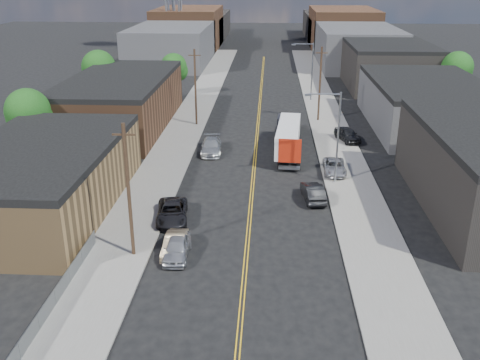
# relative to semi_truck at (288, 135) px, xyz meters

# --- Properties ---
(ground) EXTENTS (260.00, 260.00, 0.00)m
(ground) POSITION_rel_semi_truck_xyz_m (-3.63, 25.48, -2.02)
(ground) COLOR black
(ground) RESTS_ON ground
(centerline) EXTENTS (0.32, 120.00, 0.01)m
(centerline) POSITION_rel_semi_truck_xyz_m (-3.63, 10.48, -2.01)
(centerline) COLOR gold
(centerline) RESTS_ON ground
(sidewalk_left) EXTENTS (5.00, 140.00, 0.15)m
(sidewalk_left) POSITION_rel_semi_truck_xyz_m (-13.13, 10.48, -1.94)
(sidewalk_left) COLOR slate
(sidewalk_left) RESTS_ON ground
(sidewalk_right) EXTENTS (5.00, 140.00, 0.15)m
(sidewalk_right) POSITION_rel_semi_truck_xyz_m (5.87, 10.48, -1.94)
(sidewalk_right) COLOR slate
(sidewalk_right) RESTS_ON ground
(warehouse_tan) EXTENTS (12.00, 22.00, 5.60)m
(warehouse_tan) POSITION_rel_semi_truck_xyz_m (-21.63, -16.52, 0.78)
(warehouse_tan) COLOR brown
(warehouse_tan) RESTS_ON ground
(warehouse_brown) EXTENTS (12.00, 26.00, 6.60)m
(warehouse_brown) POSITION_rel_semi_truck_xyz_m (-21.63, 9.48, 1.28)
(warehouse_brown) COLOR #4F311F
(warehouse_brown) RESTS_ON ground
(industrial_right_b) EXTENTS (14.00, 24.00, 6.10)m
(industrial_right_b) POSITION_rel_semi_truck_xyz_m (18.37, 11.48, 1.03)
(industrial_right_b) COLOR #313234
(industrial_right_b) RESTS_ON ground
(industrial_right_c) EXTENTS (14.00, 22.00, 7.60)m
(industrial_right_c) POSITION_rel_semi_truck_xyz_m (18.37, 37.48, 1.78)
(industrial_right_c) COLOR black
(industrial_right_c) RESTS_ON ground
(skyline_left_a) EXTENTS (16.00, 30.00, 8.00)m
(skyline_left_a) POSITION_rel_semi_truck_xyz_m (-23.63, 60.48, 1.98)
(skyline_left_a) COLOR #313234
(skyline_left_a) RESTS_ON ground
(skyline_right_a) EXTENTS (16.00, 30.00, 8.00)m
(skyline_right_a) POSITION_rel_semi_truck_xyz_m (16.37, 60.48, 1.98)
(skyline_right_a) COLOR #313234
(skyline_right_a) RESTS_ON ground
(skyline_left_b) EXTENTS (16.00, 26.00, 10.00)m
(skyline_left_b) POSITION_rel_semi_truck_xyz_m (-23.63, 85.48, 2.98)
(skyline_left_b) COLOR #4F311F
(skyline_left_b) RESTS_ON ground
(skyline_right_b) EXTENTS (16.00, 26.00, 10.00)m
(skyline_right_b) POSITION_rel_semi_truck_xyz_m (16.37, 85.48, 2.98)
(skyline_right_b) COLOR #4F311F
(skyline_right_b) RESTS_ON ground
(skyline_left_c) EXTENTS (16.00, 40.00, 7.00)m
(skyline_left_c) POSITION_rel_semi_truck_xyz_m (-23.63, 105.48, 1.48)
(skyline_left_c) COLOR black
(skyline_left_c) RESTS_ON ground
(skyline_right_c) EXTENTS (16.00, 40.00, 7.00)m
(skyline_right_c) POSITION_rel_semi_truck_xyz_m (16.37, 105.48, 1.48)
(skyline_right_c) COLOR black
(skyline_right_c) RESTS_ON ground
(streetlight_near) EXTENTS (3.39, 0.25, 9.00)m
(streetlight_near) POSITION_rel_semi_truck_xyz_m (3.96, -9.52, 3.31)
(streetlight_near) COLOR gray
(streetlight_near) RESTS_ON ground
(streetlight_far) EXTENTS (3.39, 0.25, 9.00)m
(streetlight_far) POSITION_rel_semi_truck_xyz_m (3.96, 25.48, 3.31)
(streetlight_far) COLOR gray
(streetlight_far) RESTS_ON ground
(utility_pole_left_near) EXTENTS (1.60, 0.26, 10.00)m
(utility_pole_left_near) POSITION_rel_semi_truck_xyz_m (-11.83, -24.52, 3.12)
(utility_pole_left_near) COLOR black
(utility_pole_left_near) RESTS_ON ground
(utility_pole_left_far) EXTENTS (1.60, 0.26, 10.00)m
(utility_pole_left_far) POSITION_rel_semi_truck_xyz_m (-11.83, 10.48, 3.12)
(utility_pole_left_far) COLOR black
(utility_pole_left_far) RESTS_ON ground
(utility_pole_right) EXTENTS (1.60, 0.26, 10.00)m
(utility_pole_right) POSITION_rel_semi_truck_xyz_m (4.57, 13.48, 3.12)
(utility_pole_right) COLOR black
(utility_pole_right) RESTS_ON ground
(chainlink_fence) EXTENTS (0.05, 16.00, 1.22)m
(chainlink_fence) POSITION_rel_semi_truck_xyz_m (-15.13, -31.02, -1.36)
(chainlink_fence) COLOR slate
(chainlink_fence) RESTS_ON ground
(tree_left_near) EXTENTS (4.85, 4.76, 7.91)m
(tree_left_near) POSITION_rel_semi_truck_xyz_m (-27.57, -4.52, 3.16)
(tree_left_near) COLOR black
(tree_left_near) RESTS_ON ground
(tree_left_mid) EXTENTS (5.10, 5.04, 8.37)m
(tree_left_mid) POSITION_rel_semi_truck_xyz_m (-27.57, 20.48, 3.47)
(tree_left_mid) COLOR black
(tree_left_mid) RESTS_ON ground
(tree_left_far) EXTENTS (4.35, 4.20, 6.97)m
(tree_left_far) POSITION_rel_semi_truck_xyz_m (-17.57, 27.48, 2.55)
(tree_left_far) COLOR black
(tree_left_far) RESTS_ON ground
(tree_right_far) EXTENTS (4.85, 4.76, 7.91)m
(tree_right_far) POSITION_rel_semi_truck_xyz_m (26.43, 25.48, 3.16)
(tree_right_far) COLOR black
(tree_right_far) RESTS_ON ground
(semi_truck) EXTENTS (3.13, 13.72, 3.54)m
(semi_truck) POSITION_rel_semi_truck_xyz_m (0.00, 0.00, 0.00)
(semi_truck) COLOR silver
(semi_truck) RESTS_ON ground
(car_left_a) EXTENTS (1.83, 4.37, 1.48)m
(car_left_a) POSITION_rel_semi_truck_xyz_m (-8.63, -24.52, -1.28)
(car_left_a) COLOR #ACAEB2
(car_left_a) RESTS_ON ground
(car_left_b) EXTENTS (1.49, 4.17, 1.37)m
(car_left_b) POSITION_rel_semi_truck_xyz_m (-8.89, -23.92, -1.33)
(car_left_b) COLOR #938060
(car_left_b) RESTS_ON ground
(car_left_c) EXTENTS (3.14, 5.63, 1.49)m
(car_left_c) POSITION_rel_semi_truck_xyz_m (-10.03, -18.52, -1.27)
(car_left_c) COLOR black
(car_left_c) RESTS_ON ground
(car_left_d) EXTENTS (2.53, 5.55, 1.58)m
(car_left_d) POSITION_rel_semi_truck_xyz_m (-8.63, -0.93, -1.23)
(car_left_d) COLOR #9DA0A2
(car_left_d) RESTS_ON ground
(car_right_oncoming) EXTENTS (2.18, 4.81, 1.53)m
(car_right_oncoming) POSITION_rel_semi_truck_xyz_m (1.92, -13.66, -1.25)
(car_right_oncoming) COLOR black
(car_right_oncoming) RESTS_ON ground
(car_right_lot_a) EXTENTS (2.29, 4.77, 1.31)m
(car_right_lot_a) POSITION_rel_semi_truck_xyz_m (4.57, -6.97, -1.21)
(car_right_lot_a) COLOR #A4A6AA
(car_right_lot_a) RESTS_ON sidewalk_right
(car_right_lot_c) EXTENTS (3.21, 5.02, 1.59)m
(car_right_lot_c) POSITION_rel_semi_truck_xyz_m (7.31, 4.04, -1.07)
(car_right_lot_c) COLOR black
(car_right_lot_c) RESTS_ON sidewalk_right
(car_ahead_truck) EXTENTS (3.24, 5.87, 1.56)m
(car_ahead_truck) POSITION_rel_semi_truck_xyz_m (0.41, 7.48, -1.24)
(car_ahead_truck) COLOR black
(car_ahead_truck) RESTS_ON ground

